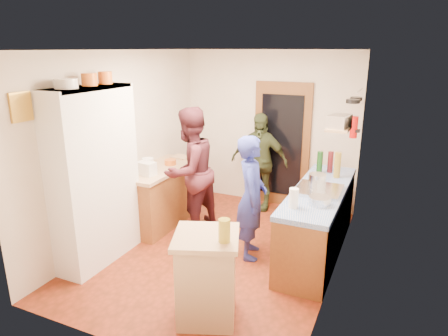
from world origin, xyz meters
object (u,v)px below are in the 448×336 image
Objects in this scene: person_hob at (254,198)px; right_counter_base at (318,223)px; person_back at (260,162)px; person_left at (194,171)px; hutch_body at (95,177)px; island_base at (207,279)px.

right_counter_base is at bearing -78.21° from person_hob.
person_back is at bearing 136.80° from right_counter_base.
person_left reaches higher than right_counter_base.
person_left is (-1.80, -0.07, 0.50)m from right_counter_base.
right_counter_base is 1.72m from person_back.
island_base is (1.78, -0.50, -0.67)m from hutch_body.
island_base is at bearing 161.52° from person_hob.
person_back is (0.57, 1.22, -0.11)m from person_left.
right_counter_base is 0.94m from person_hob.
person_hob is at bearing -149.09° from right_counter_base.
hutch_body is 2.56× the size of island_base.
hutch_body is 1.96m from island_base.
person_back is (-0.48, 1.59, 0.01)m from person_hob.
person_left reaches higher than person_back.
island_base is 2.10m from person_left.
person_hob is 0.99× the size of person_back.
person_back is at bearing 62.47° from hutch_body.
hutch_body is at bearing -122.59° from person_back.
island_base is 3.02m from person_back.
person_hob is 0.87× the size of person_left.
hutch_body is 1.43m from person_left.
island_base is (-0.72, -1.80, 0.01)m from right_counter_base.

